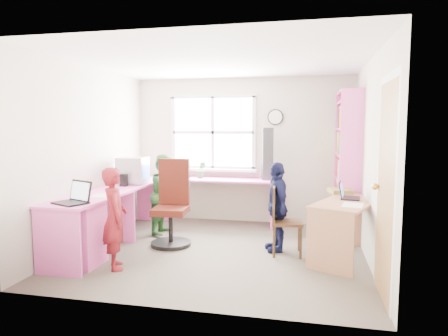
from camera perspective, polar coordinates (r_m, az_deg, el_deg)
name	(u,v)px	position (r m, az deg, el deg)	size (l,w,h in m)	color
room	(222,156)	(5.11, -0.24, 1.69)	(3.64, 3.44, 2.44)	#4D453C
l_desk	(115,216)	(5.32, -15.26, -6.66)	(2.38, 2.95, 0.75)	#FF65C6
right_desk	(348,217)	(5.05, 17.24, -6.69)	(1.00, 1.35, 0.71)	tan
bookshelf	(347,167)	(6.12, 17.19, 0.10)	(0.30, 1.02, 2.10)	#FF65C6
swivel_chair	(172,208)	(5.48, -7.42, -5.69)	(0.57, 0.57, 1.16)	black
wooden_chair	(282,218)	(5.06, 8.28, -7.02)	(0.40, 0.40, 0.86)	#3E2814
crt_monitor	(133,170)	(6.06, -12.89, -0.34)	(0.42, 0.38, 0.39)	#AAA9AE
laptop_left	(75,198)	(4.73, -20.58, -4.03)	(0.45, 0.42, 0.25)	black
laptop_right	(347,195)	(5.17, 17.14, -3.66)	(0.29, 0.33, 0.21)	black
speaker_a	(124,180)	(5.85, -14.13, -1.69)	(0.10, 0.10, 0.18)	black
speaker_b	(143,175)	(6.37, -11.54, -1.00)	(0.11, 0.11, 0.18)	black
cd_tower	(267,154)	(6.38, 6.22, 2.03)	(0.20, 0.19, 0.83)	black
game_box	(340,191)	(5.57, 16.28, -3.17)	(0.34, 0.34, 0.06)	red
paper_a	(101,195)	(5.14, -17.12, -3.77)	(0.22, 0.29, 0.00)	silver
paper_b	(353,205)	(4.76, 17.91, -5.05)	(0.28, 0.35, 0.00)	silver
potted_plant	(201,170)	(6.58, -3.26, -0.27)	(0.15, 0.12, 0.27)	#2C6E30
person_red	(115,218)	(4.67, -15.34, -6.93)	(0.42, 0.27, 1.15)	maroon
person_green	(165,194)	(6.03, -8.36, -3.69)	(0.58, 0.45, 1.19)	#2E7331
person_navy	(277,207)	(5.18, 7.56, -5.48)	(0.67, 0.28, 1.15)	#13163C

